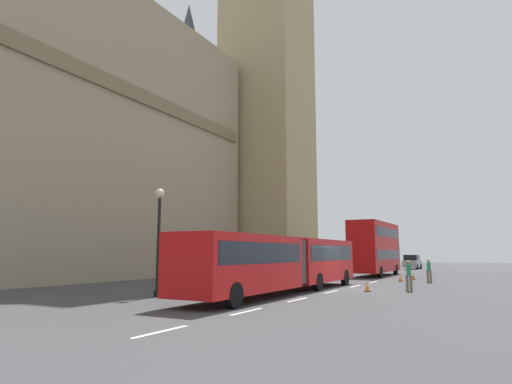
{
  "coord_description": "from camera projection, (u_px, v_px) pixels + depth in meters",
  "views": [
    {
      "loc": [
        -25.62,
        -8.08,
        2.1
      ],
      "look_at": [
        -2.17,
        4.79,
        5.83
      ],
      "focal_mm": 30.72,
      "sensor_mm": 36.0,
      "label": 1
    }
  ],
  "objects": [
    {
      "name": "ground_plane",
      "position": [
        345.0,
        289.0,
        25.8
      ],
      "size": [
        160.0,
        160.0,
        0.0
      ],
      "primitive_type": "plane",
      "color": "#424244"
    },
    {
      "name": "lane_centre_marking",
      "position": [
        316.0,
        295.0,
        21.72
      ],
      "size": [
        25.2,
        0.16,
        0.01
      ],
      "color": "silver",
      "rests_on": "ground_plane"
    },
    {
      "name": "articulated_bus",
      "position": [
        284.0,
        260.0,
        23.37
      ],
      "size": [
        16.97,
        2.54,
        2.9
      ],
      "color": "red",
      "rests_on": "ground_plane"
    },
    {
      "name": "double_decker_bus",
      "position": [
        375.0,
        246.0,
        40.94
      ],
      "size": [
        10.2,
        2.54,
        4.9
      ],
      "color": "#B20F0F",
      "rests_on": "ground_plane"
    },
    {
      "name": "sedan_lead",
      "position": [
        412.0,
        262.0,
        57.68
      ],
      "size": [
        4.4,
        1.86,
        1.85
      ],
      "color": "gray",
      "rests_on": "ground_plane"
    },
    {
      "name": "traffic_cone_west",
      "position": [
        367.0,
        286.0,
        23.93
      ],
      "size": [
        0.36,
        0.36,
        0.58
      ],
      "color": "black",
      "rests_on": "ground_plane"
    },
    {
      "name": "traffic_cone_middle",
      "position": [
        401.0,
        277.0,
        32.58
      ],
      "size": [
        0.36,
        0.36,
        0.58
      ],
      "color": "black",
      "rests_on": "ground_plane"
    },
    {
      "name": "traffic_cone_east",
      "position": [
        413.0,
        276.0,
        34.51
      ],
      "size": [
        0.36,
        0.36,
        0.58
      ],
      "color": "black",
      "rests_on": "ground_plane"
    },
    {
      "name": "street_lamp",
      "position": [
        159.0,
        233.0,
        21.5
      ],
      "size": [
        0.44,
        0.44,
        5.27
      ],
      "color": "black",
      "rests_on": "ground_plane"
    },
    {
      "name": "pedestrian_near_cones",
      "position": [
        409.0,
        275.0,
        24.13
      ],
      "size": [
        0.44,
        0.36,
        1.69
      ],
      "color": "#726651",
      "rests_on": "ground_plane"
    },
    {
      "name": "pedestrian_by_kerb",
      "position": [
        429.0,
        270.0,
        31.22
      ],
      "size": [
        0.42,
        0.36,
        1.69
      ],
      "color": "#726651",
      "rests_on": "ground_plane"
    }
  ]
}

